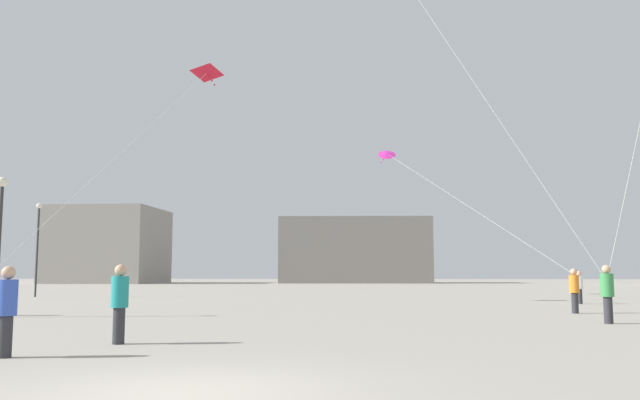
{
  "coord_description": "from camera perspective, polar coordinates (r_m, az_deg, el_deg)",
  "views": [
    {
      "loc": [
        2.57,
        -8.61,
        1.56
      ],
      "look_at": [
        0.0,
        20.27,
        4.78
      ],
      "focal_mm": 36.71,
      "sensor_mm": 36.0,
      "label": 1
    }
  ],
  "objects": [
    {
      "name": "building_centre_hall",
      "position": [
        98.72,
        3.02,
        -4.44
      ],
      "size": [
        22.88,
        11.77,
        9.63
      ],
      "color": "gray",
      "rests_on": "ground_plane"
    },
    {
      "name": "building_left_hall",
      "position": [
        101.25,
        -17.96,
        -3.82
      ],
      "size": [
        14.72,
        14.18,
        10.93
      ],
      "color": "gray",
      "rests_on": "ground_plane"
    },
    {
      "name": "person_in_teal",
      "position": [
        15.17,
        -17.07,
        -8.35
      ],
      "size": [
        0.38,
        0.38,
        1.73
      ],
      "rotation": [
        0.0,
        0.0,
        5.16
      ],
      "color": "#2D2D33",
      "rests_on": "ground_plane"
    },
    {
      "name": "person_in_orange",
      "position": [
        27.11,
        21.29,
        -7.21
      ],
      "size": [
        0.37,
        0.37,
        1.71
      ],
      "rotation": [
        0.0,
        0.0,
        3.36
      ],
      "color": "#2D2D33",
      "rests_on": "ground_plane"
    },
    {
      "name": "kite_magenta_diamond",
      "position": [
        47.12,
        5.96,
        3.96
      ],
      "size": [
        9.93,
        13.24,
        9.19
      ],
      "color": "#D12899"
    },
    {
      "name": "person_in_white",
      "position": [
        35.25,
        21.67,
        -6.97
      ],
      "size": [
        0.36,
        0.36,
        1.63
      ],
      "rotation": [
        0.0,
        0.0,
        5.08
      ],
      "color": "#2D2D33",
      "rests_on": "ground_plane"
    },
    {
      "name": "lamppost_west",
      "position": [
        25.75,
        -26.1,
        -1.76
      ],
      "size": [
        0.36,
        0.36,
        4.94
      ],
      "color": "#2D2D30",
      "rests_on": "ground_plane"
    },
    {
      "name": "lamppost_east",
      "position": [
        46.12,
        -23.37,
        -2.84
      ],
      "size": [
        0.36,
        0.36,
        6.05
      ],
      "color": "#2D2D30",
      "rests_on": "ground_plane"
    },
    {
      "name": "ground_plane",
      "position": [
        9.12,
        -11.84,
        -16.02
      ],
      "size": [
        300.0,
        300.0,
        0.0
      ],
      "primitive_type": "plane",
      "color": "#9E9689"
    },
    {
      "name": "kite_crimson_delta",
      "position": [
        36.76,
        -10.14,
        10.56
      ],
      "size": [
        5.78,
        12.23,
        11.49
      ],
      "color": "red"
    },
    {
      "name": "person_in_blue",
      "position": [
        13.54,
        -25.65,
        -8.42
      ],
      "size": [
        0.37,
        0.37,
        1.68
      ],
      "rotation": [
        0.0,
        0.0,
        3.86
      ],
      "color": "#2D2D33",
      "rests_on": "ground_plane"
    },
    {
      "name": "person_in_green",
      "position": [
        22.05,
        23.76,
        -7.3
      ],
      "size": [
        0.39,
        0.39,
        1.79
      ],
      "rotation": [
        0.0,
        0.0,
        1.82
      ],
      "color": "#2D2D33",
      "rests_on": "ground_plane"
    }
  ]
}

